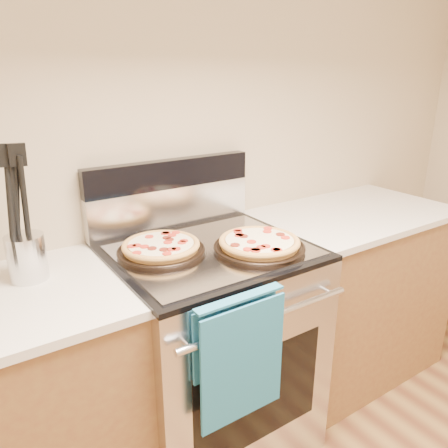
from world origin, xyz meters
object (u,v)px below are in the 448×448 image
pepperoni_pizza_back (161,248)px  pepperoni_pizza_front (259,244)px  utensil_crock (27,257)px  range_body (210,350)px

pepperoni_pizza_back → pepperoni_pizza_front: size_ratio=0.94×
pepperoni_pizza_back → utensil_crock: 0.46m
range_body → utensil_crock: utensil_crock is taller
pepperoni_pizza_back → utensil_crock: size_ratio=2.08×
utensil_crock → pepperoni_pizza_back: bearing=-10.2°
pepperoni_pizza_front → utensil_crock: (-0.78, 0.26, 0.04)m
range_body → pepperoni_pizza_front: size_ratio=2.60×
range_body → pepperoni_pizza_back: bearing=164.2°
range_body → pepperoni_pizza_front: pepperoni_pizza_front is taller
pepperoni_pizza_back → pepperoni_pizza_front: pepperoni_pizza_front is taller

